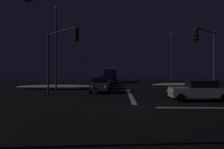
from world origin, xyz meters
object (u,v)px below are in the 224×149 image
sedan_black (106,80)px  streetlamp_left_near (56,42)px  sedan_gray (101,85)px  sedan_red (101,83)px  sedan_white_crossing (199,90)px  streetlamp_left_far (80,55)px  sedan_orange (105,81)px  streetlamp_right_far (172,55)px  traffic_signal_nw (59,49)px  box_truck (111,74)px  traffic_signal_ne (207,49)px

sedan_black → streetlamp_left_near: bearing=-110.0°
sedan_gray → sedan_red: size_ratio=1.00×
sedan_white_crossing → streetlamp_left_far: bearing=117.8°
sedan_black → sedan_white_crossing: 25.68m
sedan_gray → sedan_orange: 10.88m
sedan_white_crossing → streetlamp_right_far: 26.68m
sedan_gray → streetlamp_left_far: bearing=106.8°
streetlamp_left_far → sedan_orange: bearing=-55.9°
sedan_red → traffic_signal_nw: bearing=-108.5°
streetlamp_left_far → streetlamp_left_near: bearing=-90.0°
sedan_gray → streetlamp_right_far: bearing=58.0°
sedan_white_crossing → sedan_gray: bearing=138.6°
sedan_white_crossing → box_truck: bearing=104.4°
streetlamp_left_near → sedan_red: bearing=24.8°
streetlamp_right_far → streetlamp_left_near: streetlamp_left_near is taller
streetlamp_left_near → traffic_signal_nw: bearing=-71.9°
box_truck → sedan_white_crossing: size_ratio=1.91×
box_truck → streetlamp_right_far: size_ratio=0.86×
sedan_gray → streetlamp_left_far: 20.29m
sedan_red → sedan_orange: 5.54m
sedan_red → traffic_signal_nw: (-3.05, -9.11, 3.53)m
traffic_signal_nw → streetlamp_left_far: bearing=95.5°
sedan_red → box_truck: bearing=88.5°
sedan_red → streetlamp_left_near: size_ratio=0.42×
sedan_red → streetlamp_left_far: (-5.24, 13.58, 4.66)m
streetlamp_left_near → box_truck: bearing=74.8°
sedan_white_crossing → sedan_orange: bearing=114.8°
sedan_orange → sedan_white_crossing: 19.77m
sedan_red → sedan_black: same height
streetlamp_left_near → sedan_gray: bearing=-27.0°
sedan_black → sedan_white_crossing: size_ratio=1.00×
traffic_signal_nw → sedan_gray: bearing=47.2°
streetlamp_left_far → sedan_white_crossing: bearing=-62.2°
sedan_black → traffic_signal_ne: 23.35m
sedan_black → streetlamp_right_far: bearing=8.2°
streetlamp_left_far → traffic_signal_ne: bearing=-54.9°
box_truck → streetlamp_left_near: (-5.73, -21.13, 4.12)m
streetlamp_right_far → streetlamp_left_far: streetlamp_right_far is taller
sedan_orange → box_truck: box_truck is taller
sedan_white_crossing → traffic_signal_ne: (1.95, 3.66, 3.48)m
sedan_white_crossing → traffic_signal_nw: 12.50m
streetlamp_left_far → traffic_signal_nw: bearing=-84.5°
sedan_black → traffic_signal_ne: (10.50, -20.56, 3.48)m
sedan_red → sedan_black: size_ratio=1.00×
sedan_red → streetlamp_left_near: bearing=-155.2°
sedan_red → streetlamp_left_near: streetlamp_left_near is taller
box_truck → streetlamp_left_near: size_ratio=0.81×
sedan_orange → box_truck: 13.20m
sedan_orange → sedan_white_crossing: (8.28, -17.96, 0.00)m
sedan_red → sedan_black: bearing=90.3°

